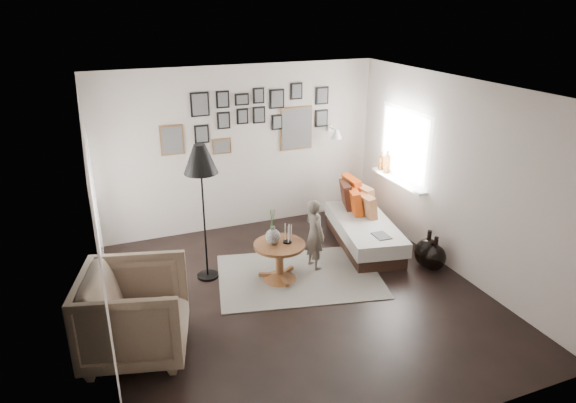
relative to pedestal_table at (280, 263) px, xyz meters
name	(u,v)px	position (x,y,z in m)	size (l,w,h in m)	color
ground	(299,296)	(0.08, -0.48, -0.25)	(4.80, 4.80, 0.00)	black
wall_back	(240,149)	(0.08, 1.92, 1.05)	(4.50, 4.50, 0.00)	#AFA299
wall_front	(423,307)	(0.08, -2.88, 1.05)	(4.50, 4.50, 0.00)	#AFA299
wall_left	(97,231)	(-2.17, -0.48, 1.05)	(4.80, 4.80, 0.00)	#AFA299
wall_right	(456,178)	(2.33, -0.48, 1.05)	(4.80, 4.80, 0.00)	#AFA299
ceiling	(301,89)	(0.08, -0.48, 2.35)	(4.80, 4.80, 0.00)	white
door_left	(96,211)	(-2.16, 0.72, 0.80)	(0.00, 2.14, 2.14)	white
window_right	(393,175)	(2.25, 0.86, 0.69)	(0.15, 1.32, 1.30)	white
gallery_wall	(257,120)	(0.37, 1.90, 1.50)	(2.74, 0.03, 1.08)	brown
wall_sconce	(336,134)	(1.63, 1.65, 1.22)	(0.18, 0.36, 0.16)	white
rug	(299,276)	(0.28, -0.02, -0.24)	(2.16, 1.51, 0.01)	#BDB7A6
pedestal_table	(280,263)	(0.00, 0.00, 0.00)	(0.68, 0.68, 0.53)	brown
vase	(273,234)	(-0.08, 0.02, 0.43)	(0.19, 0.19, 0.48)	black
candles	(287,234)	(0.11, 0.00, 0.41)	(0.12, 0.12, 0.25)	black
daybed	(362,227)	(1.56, 0.57, 0.03)	(1.10, 1.89, 0.87)	black
magazine_on_daybed	(381,236)	(1.51, -0.06, 0.16)	(0.20, 0.27, 0.01)	black
armchair	(135,313)	(-1.92, -0.85, 0.23)	(1.03, 1.06, 0.96)	#715F4C
armchair_cushion	(135,310)	(-1.92, -0.80, 0.23)	(0.44, 0.44, 0.11)	silver
floor_lamp	(201,164)	(-0.87, 0.43, 1.35)	(0.43, 0.43, 1.85)	black
magazine_basket	(140,344)	(-1.92, -1.02, -0.03)	(0.45, 0.45, 0.43)	black
demijohn_large	(428,253)	(2.05, -0.42, -0.03)	(0.36, 0.36, 0.55)	black
demijohn_small	(434,257)	(2.08, -0.54, -0.06)	(0.32, 0.32, 0.50)	black
child	(315,234)	(0.57, 0.14, 0.26)	(0.37, 0.24, 1.02)	#585046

